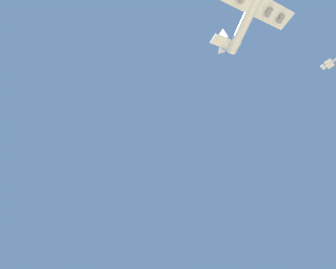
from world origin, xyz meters
name	(u,v)px	position (x,y,z in m)	size (l,w,h in m)	color
carrier_jet	(254,2)	(-15.18, 90.62, 156.98)	(56.75, 69.87, 22.14)	white
chase_jet_lead	(331,62)	(-80.76, 122.13, 152.48)	(8.86, 15.31, 4.00)	silver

